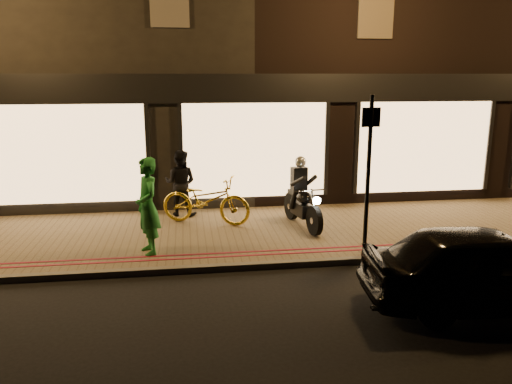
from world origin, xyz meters
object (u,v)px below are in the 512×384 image
motorcycle (302,200)px  person_green (148,206)px  sign_post (368,168)px  parked_car (487,267)px  bicycle_gold (206,200)px

motorcycle → person_green: bearing=-168.5°
sign_post → motorcycle: bearing=112.1°
motorcycle → parked_car: (1.90, -4.11, -0.10)m
person_green → bicycle_gold: bearing=126.8°
bicycle_gold → parked_car: parked_car is taller
motorcycle → bicycle_gold: (-2.13, 0.52, -0.06)m
motorcycle → person_green: size_ratio=1.04×
motorcycle → bicycle_gold: motorcycle is taller
sign_post → person_green: bearing=171.4°
motorcycle → parked_car: motorcycle is taller
person_green → motorcycle: bearing=91.0°
person_green → parked_car: person_green is taller
bicycle_gold → person_green: 2.20m
bicycle_gold → parked_car: bearing=-116.6°
sign_post → bicycle_gold: (-2.91, 2.45, -1.13)m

